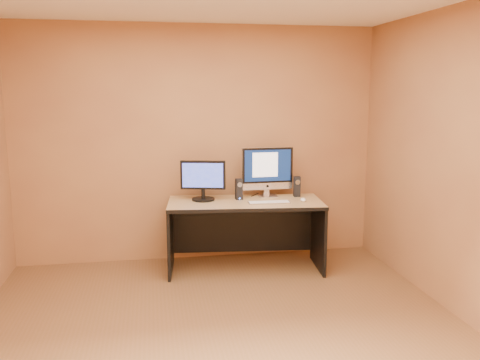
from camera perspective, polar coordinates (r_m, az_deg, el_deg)
The scene contains 11 objects.
floor at distance 4.11m, azimuth -1.72°, elevation -17.37°, with size 4.00×4.00×0.00m, color brown.
walls at distance 3.70m, azimuth -1.83°, elevation 0.80°, with size 4.00×4.00×2.60m, color #9E6C3F, non-canonical shape.
desk at distance 5.41m, azimuth 0.59°, elevation -6.26°, with size 1.61×0.70×0.74m, color #A88454, non-canonical shape.
imac at distance 5.52m, azimuth 3.15°, elevation 0.95°, with size 0.57×0.21×0.55m, color silver, non-canonical shape.
second_monitor at distance 5.35m, azimuth -4.17°, elevation -0.07°, with size 0.48×0.24×0.42m, color black, non-canonical shape.
speaker_left at distance 5.40m, azimuth -0.13°, elevation -1.04°, with size 0.07×0.07×0.22m, color black, non-canonical shape.
speaker_right at distance 5.57m, azimuth 6.42°, elevation -0.74°, with size 0.07×0.07×0.22m, color black, non-canonical shape.
keyboard at distance 5.24m, azimuth 3.28°, elevation -2.52°, with size 0.43×0.12×0.02m, color #B3B3B7.
mouse at distance 5.35m, azimuth 7.11°, elevation -2.21°, with size 0.06×0.10×0.04m, color white.
cable_a at distance 5.64m, azimuth 3.69°, elevation -1.66°, with size 0.01×0.01×0.22m, color black.
cable_b at distance 5.63m, azimuth 1.69°, elevation -1.67°, with size 0.01×0.01×0.18m, color black.
Camera 1 is at (-0.52, -3.61, 1.90)m, focal length 38.00 mm.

